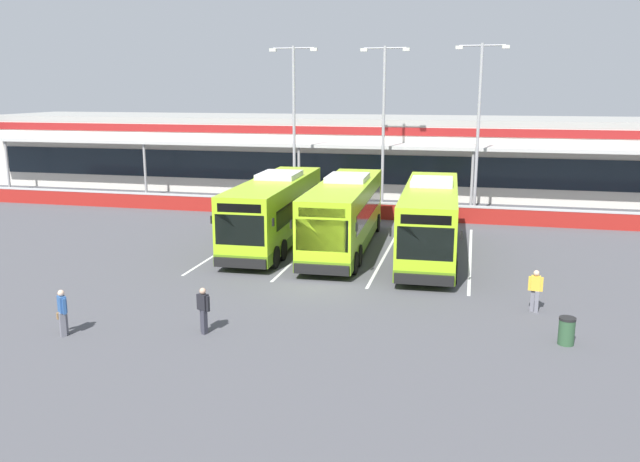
{
  "coord_description": "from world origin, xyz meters",
  "views": [
    {
      "loc": [
        6.2,
        -26.31,
        8.23
      ],
      "look_at": [
        -0.75,
        3.0,
        1.6
      ],
      "focal_mm": 36.32,
      "sensor_mm": 36.0,
      "label": 1
    }
  ],
  "objects_px": {
    "lamp_post_east": "(479,120)",
    "litter_bin": "(567,331)",
    "pedestrian_in_dark_coat": "(203,309)",
    "pedestrian_child": "(535,289)",
    "coach_bus_leftmost": "(275,212)",
    "coach_bus_left_centre": "(344,215)",
    "coach_bus_centre": "(430,221)",
    "pedestrian_with_handbag": "(63,311)",
    "lamp_post_centre": "(384,118)",
    "lamp_post_west": "(294,118)"
  },
  "relations": [
    {
      "from": "lamp_post_centre",
      "to": "pedestrian_with_handbag",
      "type": "bearing_deg",
      "value": -105.97
    },
    {
      "from": "coach_bus_left_centre",
      "to": "pedestrian_in_dark_coat",
      "type": "distance_m",
      "value": 13.16
    },
    {
      "from": "coach_bus_leftmost",
      "to": "litter_bin",
      "type": "relative_size",
      "value": 13.15
    },
    {
      "from": "lamp_post_centre",
      "to": "litter_bin",
      "type": "bearing_deg",
      "value": -67.59
    },
    {
      "from": "coach_bus_left_centre",
      "to": "lamp_post_west",
      "type": "bearing_deg",
      "value": 118.66
    },
    {
      "from": "coach_bus_leftmost",
      "to": "pedestrian_child",
      "type": "relative_size",
      "value": 7.55
    },
    {
      "from": "coach_bus_centre",
      "to": "coach_bus_left_centre",
      "type": "bearing_deg",
      "value": 173.51
    },
    {
      "from": "lamp_post_west",
      "to": "litter_bin",
      "type": "bearing_deg",
      "value": -54.41
    },
    {
      "from": "pedestrian_with_handbag",
      "to": "pedestrian_child",
      "type": "bearing_deg",
      "value": 21.45
    },
    {
      "from": "lamp_post_east",
      "to": "litter_bin",
      "type": "xyz_separation_m",
      "value": [
        3.05,
        -21.23,
        -5.82
      ]
    },
    {
      "from": "coach_bus_leftmost",
      "to": "coach_bus_left_centre",
      "type": "xyz_separation_m",
      "value": [
        3.83,
        -0.21,
        0.0
      ]
    },
    {
      "from": "lamp_post_centre",
      "to": "lamp_post_east",
      "type": "relative_size",
      "value": 1.0
    },
    {
      "from": "coach_bus_leftmost",
      "to": "lamp_post_west",
      "type": "distance_m",
      "value": 10.93
    },
    {
      "from": "lamp_post_east",
      "to": "pedestrian_child",
      "type": "bearing_deg",
      "value": -82.75
    },
    {
      "from": "pedestrian_child",
      "to": "coach_bus_left_centre",
      "type": "bearing_deg",
      "value": 138.05
    },
    {
      "from": "coach_bus_left_centre",
      "to": "lamp_post_centre",
      "type": "height_order",
      "value": "lamp_post_centre"
    },
    {
      "from": "lamp_post_west",
      "to": "coach_bus_left_centre",
      "type": "bearing_deg",
      "value": -61.34
    },
    {
      "from": "lamp_post_west",
      "to": "pedestrian_with_handbag",
      "type": "bearing_deg",
      "value": -93.37
    },
    {
      "from": "lamp_post_centre",
      "to": "litter_bin",
      "type": "height_order",
      "value": "lamp_post_centre"
    },
    {
      "from": "coach_bus_leftmost",
      "to": "coach_bus_left_centre",
      "type": "relative_size",
      "value": 1.0
    },
    {
      "from": "coach_bus_leftmost",
      "to": "lamp_post_east",
      "type": "bearing_deg",
      "value": 43.48
    },
    {
      "from": "coach_bus_leftmost",
      "to": "lamp_post_centre",
      "type": "height_order",
      "value": "lamp_post_centre"
    },
    {
      "from": "coach_bus_leftmost",
      "to": "lamp_post_centre",
      "type": "relative_size",
      "value": 1.11
    },
    {
      "from": "coach_bus_centre",
      "to": "pedestrian_with_handbag",
      "type": "xyz_separation_m",
      "value": [
        -11.36,
        -13.72,
        -0.93
      ]
    },
    {
      "from": "pedestrian_in_dark_coat",
      "to": "coach_bus_leftmost",
      "type": "bearing_deg",
      "value": 96.45
    },
    {
      "from": "pedestrian_in_dark_coat",
      "to": "lamp_post_east",
      "type": "relative_size",
      "value": 0.15
    },
    {
      "from": "coach_bus_leftmost",
      "to": "pedestrian_with_handbag",
      "type": "xyz_separation_m",
      "value": [
        -3.08,
        -14.43,
        -0.93
      ]
    },
    {
      "from": "pedestrian_child",
      "to": "litter_bin",
      "type": "bearing_deg",
      "value": -76.46
    },
    {
      "from": "coach_bus_left_centre",
      "to": "coach_bus_centre",
      "type": "bearing_deg",
      "value": -6.49
    },
    {
      "from": "pedestrian_child",
      "to": "coach_bus_centre",
      "type": "bearing_deg",
      "value": 120.72
    },
    {
      "from": "lamp_post_centre",
      "to": "lamp_post_east",
      "type": "distance_m",
      "value": 6.32
    },
    {
      "from": "pedestrian_child",
      "to": "lamp_post_east",
      "type": "distance_m",
      "value": 19.04
    },
    {
      "from": "coach_bus_centre",
      "to": "pedestrian_in_dark_coat",
      "type": "distance_m",
      "value": 14.18
    },
    {
      "from": "coach_bus_leftmost",
      "to": "lamp_post_west",
      "type": "bearing_deg",
      "value": 99.57
    },
    {
      "from": "lamp_post_east",
      "to": "litter_bin",
      "type": "height_order",
      "value": "lamp_post_east"
    },
    {
      "from": "pedestrian_with_handbag",
      "to": "pedestrian_in_dark_coat",
      "type": "distance_m",
      "value": 4.75
    },
    {
      "from": "coach_bus_leftmost",
      "to": "pedestrian_in_dark_coat",
      "type": "distance_m",
      "value": 13.25
    },
    {
      "from": "coach_bus_centre",
      "to": "lamp_post_west",
      "type": "distance_m",
      "value": 15.16
    },
    {
      "from": "coach_bus_leftmost",
      "to": "lamp_post_west",
      "type": "height_order",
      "value": "lamp_post_west"
    },
    {
      "from": "coach_bus_centre",
      "to": "lamp_post_east",
      "type": "distance_m",
      "value": 11.72
    },
    {
      "from": "pedestrian_in_dark_coat",
      "to": "lamp_post_west",
      "type": "relative_size",
      "value": 0.15
    },
    {
      "from": "coach_bus_centre",
      "to": "litter_bin",
      "type": "distance_m",
      "value": 11.9
    },
    {
      "from": "coach_bus_left_centre",
      "to": "litter_bin",
      "type": "distance_m",
      "value": 14.79
    },
    {
      "from": "pedestrian_child",
      "to": "lamp_post_centre",
      "type": "height_order",
      "value": "lamp_post_centre"
    },
    {
      "from": "pedestrian_child",
      "to": "pedestrian_with_handbag",
      "type": "bearing_deg",
      "value": -158.55
    },
    {
      "from": "pedestrian_in_dark_coat",
      "to": "pedestrian_child",
      "type": "xyz_separation_m",
      "value": [
        11.25,
        4.91,
        0.0
      ]
    },
    {
      "from": "coach_bus_centre",
      "to": "lamp_post_west",
      "type": "relative_size",
      "value": 1.11
    },
    {
      "from": "coach_bus_left_centre",
      "to": "lamp_post_east",
      "type": "height_order",
      "value": "lamp_post_east"
    },
    {
      "from": "coach_bus_leftmost",
      "to": "pedestrian_child",
      "type": "xyz_separation_m",
      "value": [
        12.73,
        -8.22,
        -0.91
      ]
    },
    {
      "from": "lamp_post_west",
      "to": "litter_bin",
      "type": "relative_size",
      "value": 11.83
    }
  ]
}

